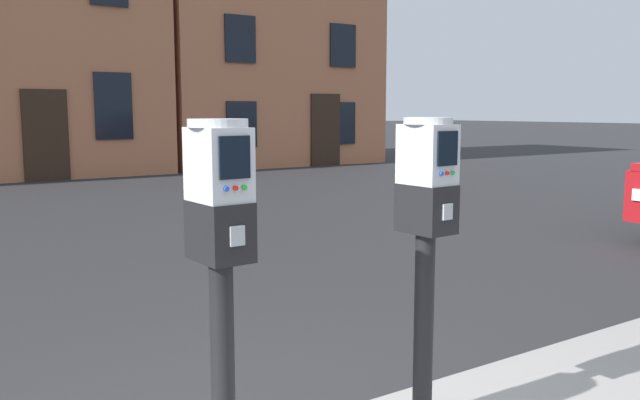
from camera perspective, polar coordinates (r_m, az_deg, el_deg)
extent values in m
cylinder|color=black|center=(2.60, -8.33, -15.23)|extent=(0.09, 0.09, 0.93)
cube|color=black|center=(2.43, -8.59, -2.63)|extent=(0.18, 0.25, 0.22)
cube|color=#A5A8AD|center=(2.32, -7.12, -3.09)|extent=(0.06, 0.02, 0.07)
cube|color=#B7BABF|center=(2.40, -8.71, 3.04)|extent=(0.18, 0.24, 0.26)
cube|color=black|center=(2.30, -7.33, 3.65)|extent=(0.12, 0.01, 0.15)
cylinder|color=blue|center=(2.29, -8.03, 0.95)|extent=(0.02, 0.01, 0.02)
cylinder|color=red|center=(2.30, -7.26, 1.01)|extent=(0.02, 0.01, 0.02)
cylinder|color=green|center=(2.32, -6.51, 1.08)|extent=(0.02, 0.01, 0.02)
cylinder|color=#B7BABF|center=(2.39, -8.78, 6.56)|extent=(0.23, 0.23, 0.03)
cylinder|color=black|center=(3.13, 8.88, -11.20)|extent=(0.09, 0.09, 0.93)
cube|color=black|center=(2.99, 9.11, -0.71)|extent=(0.18, 0.25, 0.22)
cube|color=#A5A8AD|center=(2.91, 10.89, -1.00)|extent=(0.06, 0.02, 0.07)
cube|color=#B7BABF|center=(2.97, 9.21, 3.89)|extent=(0.18, 0.24, 0.26)
cube|color=black|center=(2.89, 10.91, 4.38)|extent=(0.12, 0.01, 0.15)
cylinder|color=blue|center=(2.87, 10.42, 2.24)|extent=(0.02, 0.01, 0.02)
cylinder|color=red|center=(2.89, 10.89, 2.28)|extent=(0.02, 0.01, 0.02)
cylinder|color=green|center=(2.92, 11.35, 2.31)|extent=(0.02, 0.01, 0.02)
cylinder|color=#B7BABF|center=(2.96, 9.27, 6.73)|extent=(0.23, 0.23, 0.03)
cube|color=black|center=(16.86, -17.32, 7.72)|extent=(0.90, 0.06, 1.60)
cube|color=black|center=(16.49, -22.50, 5.15)|extent=(1.00, 0.07, 2.10)
cube|color=#B7704C|center=(21.37, -5.94, 15.47)|extent=(6.71, 5.02, 9.04)
cube|color=black|center=(18.14, -6.75, 6.47)|extent=(0.90, 0.06, 1.24)
cube|color=black|center=(19.89, 1.95, 6.62)|extent=(0.90, 0.06, 1.24)
cube|color=black|center=(18.24, -6.86, 13.58)|extent=(0.90, 0.06, 1.24)
cube|color=black|center=(19.98, 1.98, 13.11)|extent=(0.90, 0.06, 1.24)
cube|color=black|center=(19.54, 0.47, 6.03)|extent=(1.00, 0.07, 2.10)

